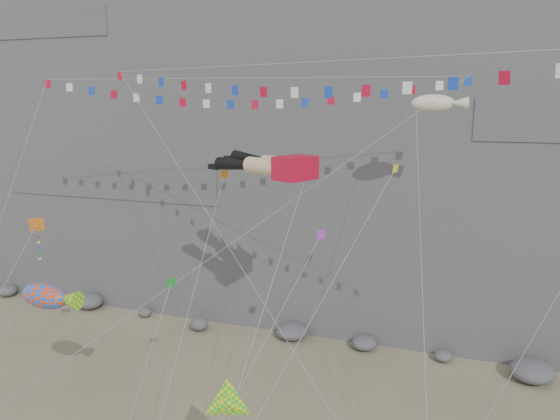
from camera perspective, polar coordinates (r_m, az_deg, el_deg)
name	(u,v)px	position (r m, az deg, el deg)	size (l,w,h in m)	color
cliff	(340,41)	(56.75, 6.28, 17.11)	(80.00, 28.00, 50.00)	slate
talus_boulders	(292,332)	(46.00, 1.25, -12.59)	(60.00, 3.00, 1.20)	slate
legs_kite	(269,165)	(32.19, -1.17, 4.70)	(7.61, 16.66, 20.35)	red
flag_banner_upper	(242,79)	(36.02, -4.01, 13.55)	(27.49, 16.92, 28.52)	red
flag_banner_lower	(312,63)	(28.02, 3.33, 15.13)	(29.41, 10.37, 23.43)	red
harlequin_kite	(36,225)	(35.39, -24.12, -1.47)	(4.34, 8.05, 14.38)	red
fish_windsock	(45,296)	(32.60, -23.36, -8.25)	(9.21, 3.40, 11.59)	#F63C0C
delta_kite	(227,404)	(25.90, -5.52, -19.55)	(2.69, 5.67, 8.16)	yellow
blimp_windsock	(433,104)	(35.18, 15.70, 10.62)	(4.02, 15.64, 24.10)	beige
small_kite_a	(223,181)	(34.49, -6.01, 3.01)	(2.20, 14.87, 20.51)	orange
small_kite_b	(318,240)	(31.13, 4.04, -3.10)	(4.62, 12.98, 17.53)	purple
small_kite_c	(170,286)	(31.02, -11.40, -7.81)	(1.66, 10.20, 13.37)	#17962A
small_kite_d	(390,178)	(31.05, 11.45, 3.32)	(7.28, 14.34, 21.81)	#FFF315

